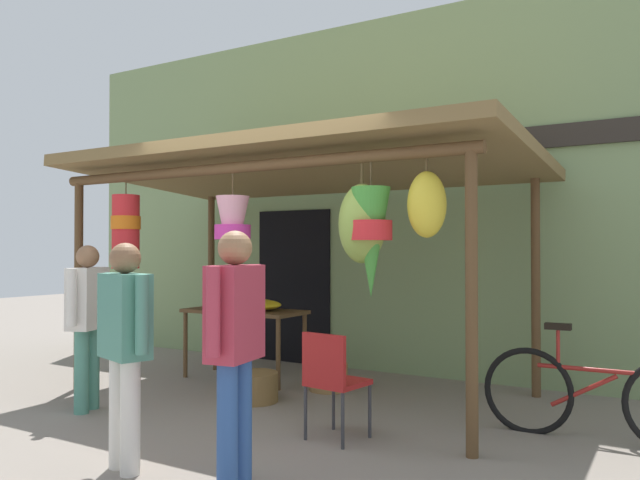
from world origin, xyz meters
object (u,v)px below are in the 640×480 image
object	(u,v)px
parked_bicycle	(597,396)
customer_foreground	(235,336)
flower_heap_on_table	(249,304)
folding_chair	(332,376)
vendor_in_orange	(87,314)
wicker_basket_by_table	(328,377)
passerby_at_right	(125,337)
display_table	(244,317)
wicker_basket_spare	(254,387)

from	to	relation	value
parked_bicycle	customer_foreground	bearing A→B (deg)	-129.96
flower_heap_on_table	folding_chair	world-z (taller)	flower_heap_on_table
folding_chair	vendor_in_orange	xyz separation A→B (m)	(-2.38, -0.37, 0.39)
wicker_basket_by_table	folding_chair	bearing A→B (deg)	-59.14
wicker_basket_by_table	parked_bicycle	bearing A→B (deg)	-9.68
flower_heap_on_table	vendor_in_orange	bearing A→B (deg)	-104.09
wicker_basket_by_table	vendor_in_orange	distance (m)	2.50
folding_chair	flower_heap_on_table	bearing A→B (deg)	142.50
parked_bicycle	vendor_in_orange	xyz separation A→B (m)	(-4.15, -1.41, 0.54)
wicker_basket_by_table	passerby_at_right	size ratio (longest dim) A/B	0.27
folding_chair	wicker_basket_by_table	distance (m)	1.78
display_table	passerby_at_right	size ratio (longest dim) A/B	0.92
flower_heap_on_table	folding_chair	size ratio (longest dim) A/B	0.97
wicker_basket_spare	passerby_at_right	bearing A→B (deg)	-78.33
folding_chair	passerby_at_right	distance (m)	1.60
flower_heap_on_table	customer_foreground	bearing A→B (deg)	-54.36
wicker_basket_spare	passerby_at_right	world-z (taller)	passerby_at_right
flower_heap_on_table	wicker_basket_by_table	size ratio (longest dim) A/B	2.01
display_table	wicker_basket_spare	bearing A→B (deg)	-47.27
wicker_basket_spare	passerby_at_right	xyz separation A→B (m)	(0.41, -1.99, 0.75)
wicker_basket_by_table	parked_bicycle	world-z (taller)	parked_bicycle
display_table	flower_heap_on_table	world-z (taller)	flower_heap_on_table
wicker_basket_spare	vendor_in_orange	xyz separation A→B (m)	(-1.10, -1.07, 0.75)
display_table	vendor_in_orange	size ratio (longest dim) A/B	0.92
wicker_basket_by_table	customer_foreground	distance (m)	2.87
wicker_basket_spare	folding_chair	bearing A→B (deg)	-28.84
vendor_in_orange	folding_chair	bearing A→B (deg)	8.78
folding_chair	vendor_in_orange	world-z (taller)	vendor_in_orange
folding_chair	wicker_basket_spare	size ratio (longest dim) A/B	1.77
parked_bicycle	wicker_basket_spare	bearing A→B (deg)	-173.66
display_table	folding_chair	distance (m)	2.51
wicker_basket_by_table	wicker_basket_spare	size ratio (longest dim) A/B	0.85
wicker_basket_spare	vendor_in_orange	bearing A→B (deg)	-135.79
folding_chair	parked_bicycle	distance (m)	2.06
wicker_basket_by_table	vendor_in_orange	xyz separation A→B (m)	(-1.49, -1.87, 0.75)
flower_heap_on_table	wicker_basket_spare	bearing A→B (deg)	-50.19
folding_chair	customer_foreground	distance (m)	1.21
vendor_in_orange	customer_foreground	world-z (taller)	customer_foreground
folding_chair	wicker_basket_spare	world-z (taller)	folding_chair
flower_heap_on_table	wicker_basket_spare	distance (m)	1.23
display_table	passerby_at_right	bearing A→B (deg)	-67.68
wicker_basket_by_table	wicker_basket_spare	xyz separation A→B (m)	(-0.39, -0.79, -0.00)
parked_bicycle	flower_heap_on_table	bearing A→B (deg)	173.34
wicker_basket_spare	parked_bicycle	xyz separation A→B (m)	(3.05, 0.34, 0.21)
flower_heap_on_table	passerby_at_right	size ratio (longest dim) A/B	0.53
wicker_basket_by_table	passerby_at_right	bearing A→B (deg)	-89.49
vendor_in_orange	passerby_at_right	distance (m)	1.77
passerby_at_right	display_table	bearing A→B (deg)	112.32
display_table	customer_foreground	xyz separation A→B (m)	(1.96, -2.62, 0.24)
display_table	passerby_at_right	world-z (taller)	passerby_at_right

